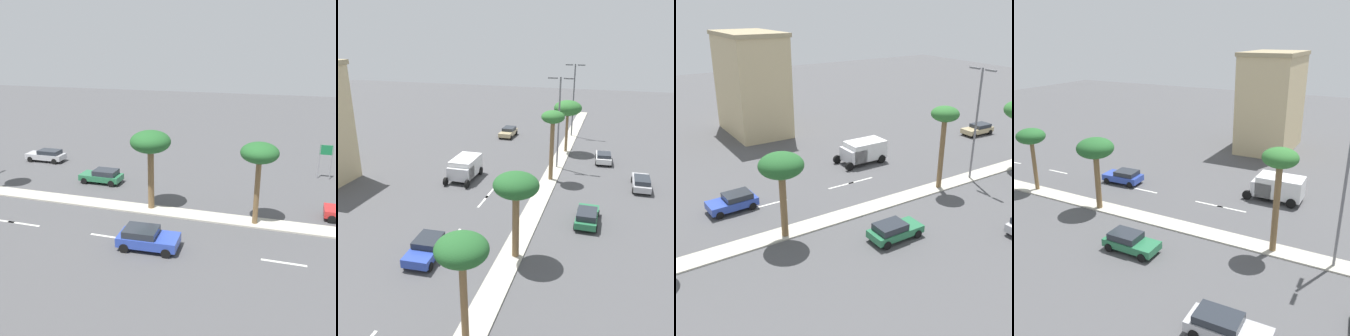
{
  "view_description": "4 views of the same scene",
  "coord_description": "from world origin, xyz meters",
  "views": [
    {
      "loc": [
        -27.97,
        12.37,
        13.18
      ],
      "look_at": [
        0.87,
        21.09,
        3.51
      ],
      "focal_mm": 41.89,
      "sensor_mm": 36.0,
      "label": 1
    },
    {
      "loc": [
        6.46,
        -0.94,
        15.78
      ],
      "look_at": [
        -2.95,
        31.06,
        3.62
      ],
      "focal_mm": 40.48,
      "sensor_mm": 36.0,
      "label": 2
    },
    {
      "loc": [
        25.2,
        11.88,
        16.32
      ],
      "look_at": [
        -3.58,
        30.04,
        2.53
      ],
      "focal_mm": 43.93,
      "sensor_mm": 36.0,
      "label": 3
    },
    {
      "loc": [
        24.96,
        44.04,
        14.99
      ],
      "look_at": [
        -3.43,
        28.85,
        3.82
      ],
      "focal_mm": 41.22,
      "sensor_mm": 36.0,
      "label": 4
    }
  ],
  "objects": [
    {
      "name": "lane_stripe_inboard",
      "position": [
        -5.22,
        30.76,
        0.01
      ],
      "size": [
        0.2,
        2.8,
        0.01
      ],
      "primitive_type": "cube",
      "color": "silver",
      "rests_on": "ground"
    },
    {
      "name": "lane_stripe_right",
      "position": [
        -5.22,
        32.99,
        0.01
      ],
      "size": [
        0.2,
        2.8,
        0.01
      ],
      "primitive_type": "cube",
      "color": "silver",
      "rests_on": "ground"
    },
    {
      "name": "street_lamp_rear",
      "position": [
        0.13,
        42.47,
        6.35
      ],
      "size": [
        2.9,
        0.24,
        10.74
      ],
      "color": "slate",
      "rests_on": "median_curb"
    },
    {
      "name": "sedan_green_outboard",
      "position": [
        4.93,
        29.02,
        0.73
      ],
      "size": [
        1.93,
        4.1,
        1.37
      ],
      "color": "#287047",
      "rests_on": "ground"
    },
    {
      "name": "palm_tree_inboard",
      "position": [
        0.12,
        38.25,
        6.65
      ],
      "size": [
        2.5,
        2.5,
        7.74
      ],
      "color": "brown",
      "rests_on": "median_curb"
    },
    {
      "name": "sedan_silver_rear",
      "position": [
        9.74,
        38.45,
        0.74
      ],
      "size": [
        1.93,
        4.49,
        1.38
      ],
      "color": "#B2B2B7",
      "rests_on": "ground"
    },
    {
      "name": "box_truck",
      "position": [
        -9.21,
        35.9,
        1.32
      ],
      "size": [
        2.75,
        5.38,
        2.39
      ],
      "color": "silver",
      "rests_on": "ground"
    },
    {
      "name": "commercial_building",
      "position": [
        -26.37,
        30.24,
        6.49
      ],
      "size": [
        11.01,
        6.92,
        12.95
      ],
      "color": "#C6B284",
      "rests_on": "ground"
    },
    {
      "name": "palm_tree_right",
      "position": [
        0.33,
        22.37,
        5.54
      ],
      "size": [
        3.25,
        3.25,
        6.51
      ],
      "color": "brown",
      "rests_on": "median_curb"
    },
    {
      "name": "sedan_blue_right",
      "position": [
        -5.93,
        20.51,
        0.76
      ],
      "size": [
        2.27,
        4.15,
        1.42
      ],
      "color": "#2D47AD",
      "rests_on": "ground"
    },
    {
      "name": "median_curb",
      "position": [
        0.0,
        38.26,
        0.06
      ],
      "size": [
        1.8,
        76.52,
        0.12
      ],
      "primitive_type": "cube",
      "color": "#B7B2A3",
      "rests_on": "ground"
    },
    {
      "name": "palm_tree_outboard",
      "position": [
        -0.18,
        13.89,
        5.45
      ],
      "size": [
        2.78,
        2.78,
        6.29
      ],
      "color": "brown",
      "rests_on": "median_curb"
    },
    {
      "name": "ground_plane",
      "position": [
        0.0,
        29.76,
        0.0
      ],
      "size": [
        160.0,
        160.0,
        0.0
      ],
      "primitive_type": "plane",
      "color": "#4C4C4F"
    },
    {
      "name": "lane_stripe_rear",
      "position": [
        -5.22,
        11.65,
        0.01
      ],
      "size": [
        0.2,
        2.8,
        0.01
      ],
      "primitive_type": "cube",
      "color": "silver",
      "rests_on": "ground"
    },
    {
      "name": "lane_stripe_mid",
      "position": [
        -5.22,
        23.67,
        0.01
      ],
      "size": [
        0.2,
        2.8,
        0.01
      ],
      "primitive_type": "cube",
      "color": "silver",
      "rests_on": "ground"
    }
  ]
}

